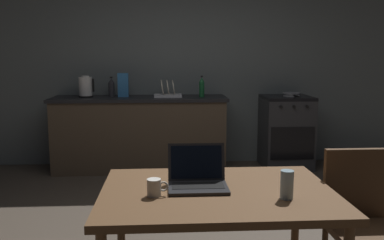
# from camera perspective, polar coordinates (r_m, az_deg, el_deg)

# --- Properties ---
(back_wall) EXTENTS (6.40, 0.10, 2.70)m
(back_wall) POSITION_cam_1_polar(r_m,az_deg,el_deg) (5.58, 2.15, 8.01)
(back_wall) COLOR slate
(back_wall) RESTS_ON ground_plane
(kitchen_counter) EXTENTS (2.16, 0.64, 0.92)m
(kitchen_counter) POSITION_cam_1_polar(r_m,az_deg,el_deg) (5.30, -7.08, -1.78)
(kitchen_counter) COLOR #4C3D2D
(kitchen_counter) RESTS_ON ground_plane
(stove_oven) EXTENTS (0.60, 0.62, 0.92)m
(stove_oven) POSITION_cam_1_polar(r_m,az_deg,el_deg) (5.51, 12.66, -1.55)
(stove_oven) COLOR #2D2D30
(stove_oven) RESTS_ON ground_plane
(dining_table) EXTENTS (1.25, 0.89, 0.71)m
(dining_table) POSITION_cam_1_polar(r_m,az_deg,el_deg) (2.31, 3.45, -11.05)
(dining_table) COLOR brown
(dining_table) RESTS_ON ground_plane
(chair) EXTENTS (0.40, 0.40, 0.89)m
(chair) POSITION_cam_1_polar(r_m,az_deg,el_deg) (2.66, 22.09, -12.08)
(chair) COLOR #4C331E
(chair) RESTS_ON ground_plane
(laptop) EXTENTS (0.32, 0.27, 0.22)m
(laptop) POSITION_cam_1_polar(r_m,az_deg,el_deg) (2.31, 0.76, -8.06)
(laptop) COLOR #232326
(laptop) RESTS_ON dining_table
(electric_kettle) EXTENTS (0.19, 0.17, 0.27)m
(electric_kettle) POSITION_cam_1_polar(r_m,az_deg,el_deg) (5.31, -14.30, 4.39)
(electric_kettle) COLOR black
(electric_kettle) RESTS_ON kitchen_counter
(bottle) EXTENTS (0.07, 0.07, 0.26)m
(bottle) POSITION_cam_1_polar(r_m,az_deg,el_deg) (5.19, 1.34, 4.52)
(bottle) COLOR #19592D
(bottle) RESTS_ON kitchen_counter
(frying_pan) EXTENTS (0.23, 0.40, 0.05)m
(frying_pan) POSITION_cam_1_polar(r_m,az_deg,el_deg) (5.44, 13.46, 3.43)
(frying_pan) COLOR gray
(frying_pan) RESTS_ON stove_oven
(coffee_mug) EXTENTS (0.11, 0.07, 0.09)m
(coffee_mug) POSITION_cam_1_polar(r_m,az_deg,el_deg) (2.18, -5.13, -9.15)
(coffee_mug) COLOR silver
(coffee_mug) RESTS_ON dining_table
(drinking_glass) EXTENTS (0.07, 0.07, 0.15)m
(drinking_glass) POSITION_cam_1_polar(r_m,az_deg,el_deg) (2.18, 12.81, -8.58)
(drinking_glass) COLOR #99B7C6
(drinking_glass) RESTS_ON dining_table
(cereal_box) EXTENTS (0.13, 0.05, 0.29)m
(cereal_box) POSITION_cam_1_polar(r_m,az_deg,el_deg) (5.26, -9.37, 4.72)
(cereal_box) COLOR #3372B2
(cereal_box) RESTS_ON kitchen_counter
(dish_rack) EXTENTS (0.34, 0.26, 0.21)m
(dish_rack) POSITION_cam_1_polar(r_m,az_deg,el_deg) (5.22, -3.29, 3.69)
(dish_rack) COLOR silver
(dish_rack) RESTS_ON kitchen_counter
(bottle_b) EXTENTS (0.08, 0.08, 0.25)m
(bottle_b) POSITION_cam_1_polar(r_m,az_deg,el_deg) (5.34, -10.93, 4.41)
(bottle_b) COLOR #2D2D33
(bottle_b) RESTS_ON kitchen_counter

